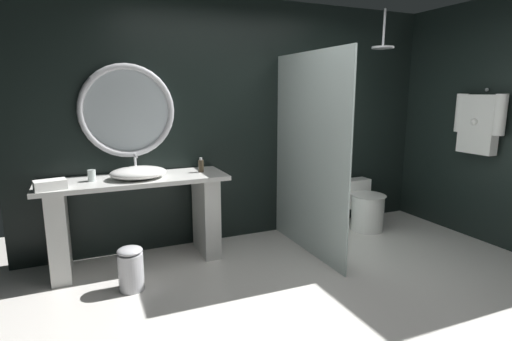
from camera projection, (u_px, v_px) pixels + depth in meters
name	position (u px, v px, depth m)	size (l,w,h in m)	color
ground_plane	(344.00, 314.00, 2.95)	(5.76, 5.76, 0.00)	silver
back_wall_panel	(246.00, 122.00, 4.40)	(4.80, 0.10, 2.60)	black
side_wall_right	(485.00, 122.00, 4.31)	(0.10, 2.47, 2.60)	black
vanity_counter	(137.00, 213.00, 3.74)	(1.70, 0.57, 0.84)	silver
vessel_sink	(138.00, 173.00, 3.64)	(0.51, 0.42, 0.20)	white
tumbler_cup	(92.00, 175.00, 3.53)	(0.07, 0.07, 0.10)	silver
soap_dispenser	(201.00, 166.00, 3.93)	(0.05, 0.05, 0.15)	#3D3323
round_wall_mirror	(128.00, 111.00, 3.80)	(0.90, 0.06, 0.90)	silver
shower_glass_panel	(309.00, 155.00, 3.96)	(0.02, 1.36, 2.01)	silver
rain_shower_head	(383.00, 44.00, 4.28)	(0.24, 0.24, 0.41)	silver
hanging_bathrobe	(479.00, 121.00, 4.22)	(0.20, 0.57, 0.70)	silver
toilet	(364.00, 206.00, 4.78)	(0.40, 0.59, 0.56)	white
waste_bin	(131.00, 268.00, 3.28)	(0.21, 0.21, 0.38)	silver
folded_hand_towel	(50.00, 185.00, 3.23)	(0.24, 0.14, 0.08)	white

